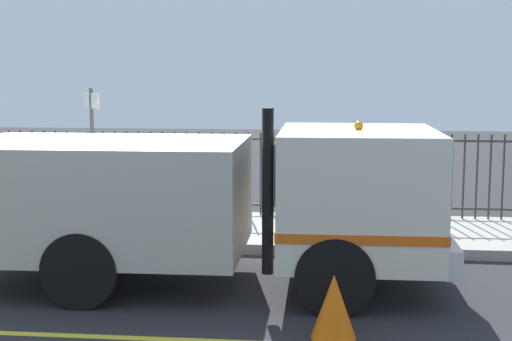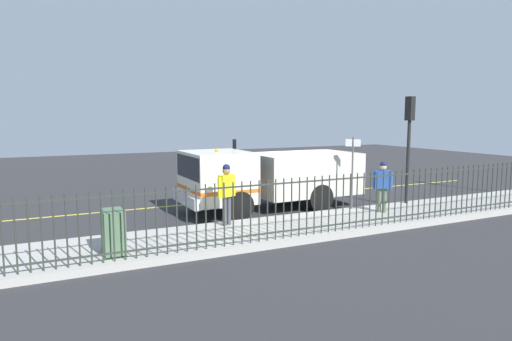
{
  "view_description": "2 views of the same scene",
  "coord_description": "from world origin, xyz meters",
  "px_view_note": "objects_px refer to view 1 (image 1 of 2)",
  "views": [
    {
      "loc": [
        -9.58,
        -2.99,
        2.94
      ],
      "look_at": [
        1.18,
        -1.88,
        1.45
      ],
      "focal_mm": 51.83,
      "sensor_mm": 36.0,
      "label": 1
    },
    {
      "loc": [
        14.17,
        -8.67,
        3.37
      ],
      "look_at": [
        1.36,
        -2.47,
        1.6
      ],
      "focal_mm": 31.55,
      "sensor_mm": 36.0,
      "label": 2
    }
  ],
  "objects_px": {
    "work_truck": "(223,194)",
    "street_sign": "(93,146)",
    "worker_standing": "(386,174)",
    "traffic_cone": "(334,306)",
    "pedestrian_distant": "(80,168)"
  },
  "relations": [
    {
      "from": "worker_standing",
      "to": "work_truck",
      "type": "bearing_deg",
      "value": 19.12
    },
    {
      "from": "work_truck",
      "to": "street_sign",
      "type": "distance_m",
      "value": 3.07
    },
    {
      "from": "work_truck",
      "to": "street_sign",
      "type": "xyz_separation_m",
      "value": [
        1.86,
        2.41,
        0.43
      ]
    },
    {
      "from": "work_truck",
      "to": "pedestrian_distant",
      "type": "xyz_separation_m",
      "value": [
        2.75,
        2.95,
        -0.07
      ]
    },
    {
      "from": "street_sign",
      "to": "work_truck",
      "type": "bearing_deg",
      "value": -127.62
    },
    {
      "from": "worker_standing",
      "to": "pedestrian_distant",
      "type": "height_order",
      "value": "worker_standing"
    },
    {
      "from": "work_truck",
      "to": "pedestrian_distant",
      "type": "distance_m",
      "value": 4.04
    },
    {
      "from": "traffic_cone",
      "to": "street_sign",
      "type": "height_order",
      "value": "street_sign"
    },
    {
      "from": "worker_standing",
      "to": "traffic_cone",
      "type": "xyz_separation_m",
      "value": [
        -3.99,
        0.82,
        -0.91
      ]
    },
    {
      "from": "work_truck",
      "to": "pedestrian_distant",
      "type": "height_order",
      "value": "work_truck"
    },
    {
      "from": "worker_standing",
      "to": "traffic_cone",
      "type": "bearing_deg",
      "value": 54.8
    },
    {
      "from": "work_truck",
      "to": "traffic_cone",
      "type": "bearing_deg",
      "value": 38.18
    },
    {
      "from": "street_sign",
      "to": "pedestrian_distant",
      "type": "bearing_deg",
      "value": 31.25
    },
    {
      "from": "work_truck",
      "to": "worker_standing",
      "type": "xyz_separation_m",
      "value": [
        2.14,
        -2.31,
        0.0
      ]
    },
    {
      "from": "work_truck",
      "to": "pedestrian_distant",
      "type": "relative_size",
      "value": 3.9
    }
  ]
}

